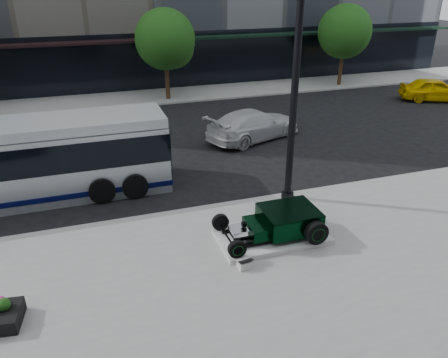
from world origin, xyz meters
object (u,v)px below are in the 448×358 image
object	(u,v)px
lamppost	(294,97)
yellow_taxi	(435,89)
white_sedan	(254,125)
hot_rod	(283,221)

from	to	relation	value
lamppost	yellow_taxi	world-z (taller)	lamppost
yellow_taxi	white_sedan	bearing A→B (deg)	126.11
hot_rod	lamppost	distance (m)	4.23
hot_rod	lamppost	size ratio (longest dim) A/B	0.39
white_sedan	hot_rod	bearing A→B (deg)	142.94
white_sedan	yellow_taxi	bearing A→B (deg)	-98.14
lamppost	yellow_taxi	distance (m)	18.53
lamppost	yellow_taxi	size ratio (longest dim) A/B	1.89
lamppost	yellow_taxi	bearing A→B (deg)	32.42
white_sedan	yellow_taxi	size ratio (longest dim) A/B	1.19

